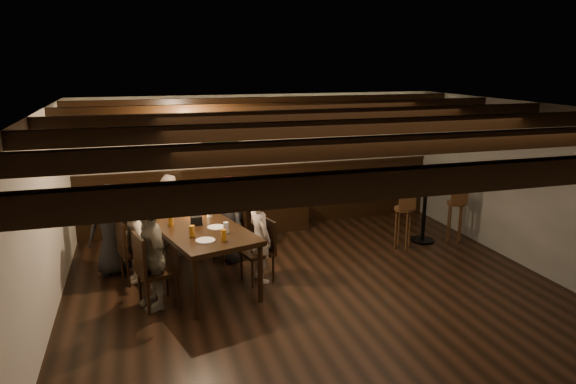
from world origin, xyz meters
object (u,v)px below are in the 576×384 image
object	(u,v)px
dining_table	(195,229)
person_right_near	(231,220)
chair_right_far	(258,263)
person_bench_centre	(169,216)
chair_left_near	(135,262)
person_bench_left	(111,229)
chair_left_far	(156,284)
high_top_table	(425,205)
chair_right_near	(230,242)
person_bench_right	(227,213)
bar_stool_left	(403,227)
person_left_near	(131,238)
bar_stool_right	(455,221)
person_left_far	(152,256)
person_right_far	(260,238)

from	to	relation	value
dining_table	person_right_near	world-z (taller)	person_right_near
chair_right_far	person_right_near	world-z (taller)	person_right_near
dining_table	chair_right_far	bearing A→B (deg)	-32.07
person_bench_centre	dining_table	bearing A→B (deg)	90.00
dining_table	person_right_near	xyz separation A→B (m)	(0.60, 0.63, -0.12)
chair_left_near	person_right_near	xyz separation A→B (m)	(1.42, 0.39, 0.36)
person_bench_left	person_bench_centre	world-z (taller)	person_bench_centre
chair_left_far	high_top_table	bearing A→B (deg)	89.14
chair_left_near	chair_right_near	size ratio (longest dim) A/B	0.96
chair_right_far	chair_left_far	bearing A→B (deg)	90.00
chair_right_far	person_bench_left	size ratio (longest dim) A/B	0.67
dining_table	chair_right_near	bearing A→B (deg)	32.02
person_bench_right	bar_stool_left	size ratio (longest dim) A/B	1.24
person_left_near	bar_stool_left	size ratio (longest dim) A/B	1.29
person_bench_right	bar_stool_left	distance (m)	2.84
chair_right_far	bar_stool_right	bearing A→B (deg)	-95.63
chair_left_near	chair_left_far	xyz separation A→B (m)	(0.24, -0.87, 0.02)
person_left_far	person_bench_right	bearing A→B (deg)	129.29
person_right_near	bar_stool_left	size ratio (longest dim) A/B	1.30
person_bench_left	person_right_near	world-z (taller)	person_bench_left
chair_right_far	person_right_near	xyz separation A→B (m)	(-0.21, 0.88, 0.37)
person_left_near	bar_stool_right	xyz separation A→B (m)	(5.19, 0.14, -0.27)
dining_table	bar_stool_right	size ratio (longest dim) A/B	2.44
dining_table	chair_right_far	xyz separation A→B (m)	(0.81, -0.24, -0.49)
chair_left_far	person_left_far	bearing A→B (deg)	-90.00
bar_stool_left	high_top_table	bearing A→B (deg)	32.56
chair_right_far	high_top_table	world-z (taller)	high_top_table
high_top_table	chair_right_near	bearing A→B (deg)	178.31
person_right_far	person_bench_left	bearing A→B (deg)	50.71
chair_right_far	chair_left_near	bearing A→B (deg)	57.94
chair_left_near	person_bench_centre	bearing A→B (deg)	129.86
chair_left_near	bar_stool_left	world-z (taller)	bar_stool_left
chair_left_far	chair_right_far	bearing A→B (deg)	90.00
dining_table	chair_left_near	xyz separation A→B (m)	(-0.81, 0.24, -0.49)
chair_left_near	person_right_far	bearing A→B (deg)	58.50
person_bench_right	chair_left_far	bearing A→B (deg)	39.80
chair_left_far	high_top_table	world-z (taller)	high_top_table
chair_right_far	dining_table	bearing A→B (deg)	57.93
person_bench_centre	person_right_near	xyz separation A→B (m)	(0.88, -0.38, -0.02)
person_bench_left	bar_stool_left	distance (m)	4.47
person_left_near	bar_stool_left	bearing A→B (deg)	75.73
dining_table	bar_stool_left	world-z (taller)	bar_stool_left
dining_table	high_top_table	size ratio (longest dim) A/B	2.47
chair_left_near	person_bench_left	bearing A→B (deg)	-158.05
chair_left_far	chair_right_far	world-z (taller)	chair_left_far
high_top_table	bar_stool_right	bearing A→B (deg)	-17.30
chair_right_far	person_bench_right	distance (m)	1.40
bar_stool_right	chair_right_near	bearing A→B (deg)	-166.10
person_bench_right	bar_stool_right	bearing A→B (deg)	153.32
person_bench_centre	person_bench_right	world-z (taller)	person_bench_centre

